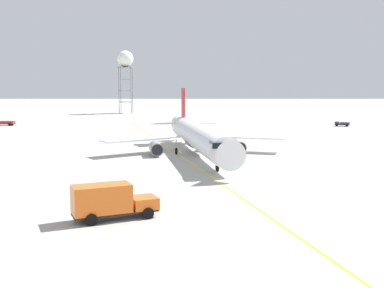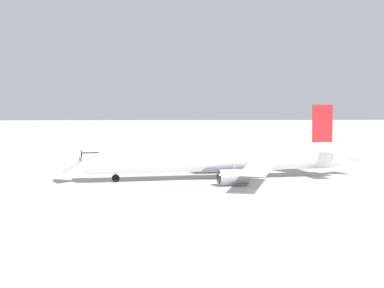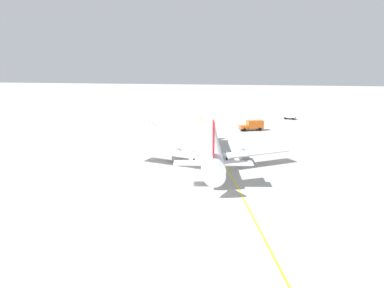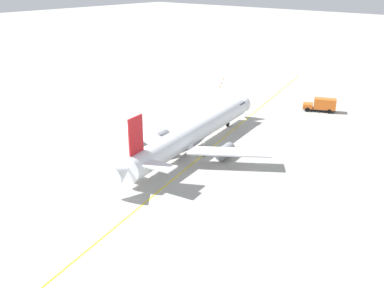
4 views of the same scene
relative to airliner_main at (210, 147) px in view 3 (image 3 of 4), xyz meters
name	(u,v)px [view 3 (image 3 of 4)]	position (x,y,z in m)	size (l,w,h in m)	color
ground_plane	(224,166)	(3.18, -3.38, -3.01)	(600.00, 600.00, 0.00)	#ADAAA3
airliner_main	(210,147)	(0.00, 0.00, 0.00)	(31.38, 43.98, 10.84)	white
catering_truck_truck	(253,125)	(7.90, 37.27, -1.35)	(7.61, 5.04, 3.10)	#232326
pushback_tug_truck	(290,117)	(20.72, 63.53, -2.21)	(4.68, 3.62, 1.30)	#232326
taxiway_centreline	(224,162)	(3.07, -0.54, -3.00)	(33.26, 135.70, 0.01)	yellow
safety_cone_near	(156,125)	(-23.75, 40.48, -2.73)	(0.36, 0.36, 0.55)	orange
safety_cone_mid	(153,123)	(-25.80, 43.95, -2.73)	(0.36, 0.36, 0.55)	orange
safety_cone_far	(149,121)	(-28.70, 48.84, -2.73)	(0.36, 0.36, 0.55)	orange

